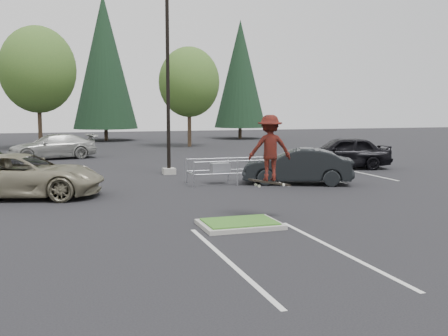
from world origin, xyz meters
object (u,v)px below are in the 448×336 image
object	(u,v)px
light_pole	(168,82)
skateboarder	(270,148)
conif_c	(240,74)
car_r_black	(343,152)
cart_corral	(223,168)
decid_b	(38,72)
car_far_silver	(53,146)
car_r_charc	(297,166)
conif_b	(104,62)
decid_c	(189,84)
car_l_tan	(22,175)

from	to	relation	value
light_pole	skateboarder	distance (m)	11.56
conif_c	skateboarder	size ratio (longest dim) A/B	5.85
car_r_black	cart_corral	bearing A→B (deg)	-52.94
light_pole	cart_corral	distance (m)	5.78
conif_c	decid_b	bearing A→B (deg)	-155.86
car_r_black	car_far_silver	size ratio (longest dim) A/B	0.93
conif_c	car_r_charc	bearing A→B (deg)	-105.27
conif_b	conif_c	distance (m)	14.07
decid_b	conif_c	world-z (taller)	conif_c
conif_b	car_r_black	world-z (taller)	conif_b
conif_b	car_r_charc	distance (m)	34.62
decid_c	cart_corral	size ratio (longest dim) A/B	2.16
decid_c	cart_corral	distance (m)	22.64
conif_c	car_l_tan	bearing A→B (deg)	-121.68
light_pole	car_r_black	xyz separation A→B (m)	(9.50, -0.50, -3.68)
cart_corral	car_l_tan	distance (m)	8.18
cart_corral	decid_c	bearing A→B (deg)	80.57
decid_c	skateboarder	world-z (taller)	decid_c
car_r_charc	car_far_silver	world-z (taller)	car_far_silver
decid_c	conif_c	size ratio (longest dim) A/B	0.67
light_pole	conif_c	bearing A→B (deg)	63.85
light_pole	car_l_tan	xyz separation A→B (m)	(-6.56, -5.00, -3.75)
decid_b	car_r_black	bearing A→B (deg)	-49.93
light_pole	conif_c	size ratio (longest dim) A/B	0.81
conif_c	skateboarder	distance (m)	41.10
conif_b	car_far_silver	world-z (taller)	conif_b
decid_c	car_far_silver	world-z (taller)	decid_c
car_r_black	conif_c	bearing A→B (deg)	-174.83
car_far_silver	cart_corral	bearing A→B (deg)	15.15
conif_c	cart_corral	distance (m)	34.24
car_r_charc	skateboarder	bearing A→B (deg)	-8.15
decid_c	skateboarder	bearing A→B (deg)	-99.35
light_pole	car_far_silver	bearing A→B (deg)	118.81
skateboarder	conif_b	bearing A→B (deg)	-77.25
cart_corral	car_r_charc	distance (m)	3.22
conif_b	car_l_tan	xyz separation A→B (m)	(-6.06, -33.50, -7.04)
conif_c	car_r_charc	world-z (taller)	conif_c
light_pole	conif_b	distance (m)	28.69
light_pole	car_r_black	size ratio (longest dim) A/B	1.97
conif_c	decid_c	bearing A→B (deg)	-129.64
conif_b	car_far_silver	size ratio (longest dim) A/B	2.62
light_pole	decid_b	size ratio (longest dim) A/B	1.05
conif_b	conif_c	xyz separation A→B (m)	(14.00, -1.00, -1.00)
conif_b	decid_c	bearing A→B (deg)	-60.68
skateboarder	car_far_silver	bearing A→B (deg)	-62.73
skateboarder	car_r_charc	bearing A→B (deg)	-111.02
decid_b	car_l_tan	bearing A→B (deg)	-90.11
decid_c	car_l_tan	xyz separation A→B (m)	(-12.05, -22.83, -4.45)
cart_corral	car_r_charc	bearing A→B (deg)	-17.41
car_far_silver	car_r_charc	bearing A→B (deg)	22.39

